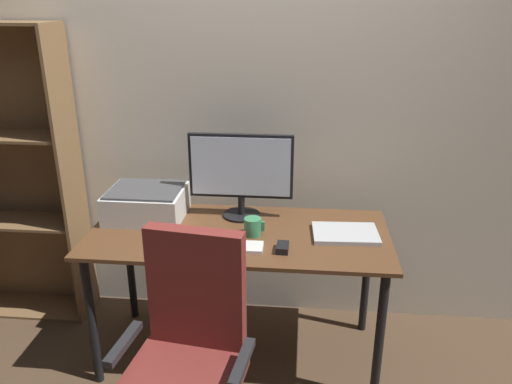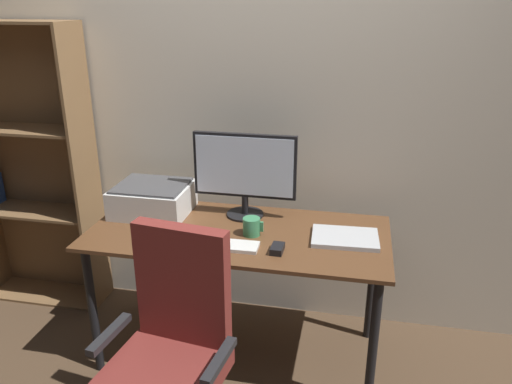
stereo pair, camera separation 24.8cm
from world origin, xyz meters
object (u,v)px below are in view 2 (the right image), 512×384
Objects in this scene: keyboard at (228,245)px; mouse at (277,249)px; desk at (238,247)px; laptop at (345,238)px; printer at (153,199)px; coffee_mug at (252,227)px; office_chair at (171,363)px; bookshelf at (31,170)px; monitor at (245,170)px.

mouse reaches higher than keyboard.
mouse is at bearing -37.66° from desk.
printer is (-1.05, 0.13, 0.07)m from laptop.
office_chair reaches higher than coffee_mug.
desk is 0.31m from mouse.
monitor is at bearing -6.04° from bookshelf.
mouse is (0.24, 0.00, 0.01)m from keyboard.
monitor reaches higher than desk.
printer is at bearing 163.99° from coffee_mug.
printer is (-0.51, 0.32, 0.07)m from keyboard.
monitor reaches higher than keyboard.
keyboard is at bearing -118.02° from coffee_mug.
bookshelf is (-1.38, 0.15, -0.14)m from monitor.
printer is at bearing 164.25° from desk.
coffee_mug is (-0.15, 0.15, 0.03)m from mouse.
mouse is 0.06× the size of bookshelf.
office_chair is at bearing -96.92° from monitor.
monitor is at bearing 89.49° from keyboard.
keyboard is 1.48m from bookshelf.
coffee_mug reaches higher than keyboard.
printer is (-0.74, 0.32, 0.06)m from mouse.
desk is 5.21× the size of keyboard.
coffee_mug is at bearing -69.29° from monitor.
monitor is 0.63m from laptop.
desk is 14.74× the size of coffee_mug.
office_chair is (-0.11, -0.51, -0.29)m from keyboard.
laptop is at bearing -19.27° from monitor.
laptop reaches higher than desk.
keyboard is (-0.01, -0.18, 0.10)m from desk.
laptop is at bearing 18.35° from keyboard.
coffee_mug is (0.08, 0.15, 0.04)m from keyboard.
mouse is 0.36m from laptop.
printer reaches higher than coffee_mug.
keyboard is 0.72× the size of printer.
coffee_mug reaches higher than desk.
monitor is 1.89× the size of keyboard.
monitor is 0.32× the size of bookshelf.
mouse is at bearing -57.69° from monitor.
desk is 0.20m from keyboard.
desk is at bearing -14.08° from bookshelf.
laptop is at bearing 34.00° from mouse.
laptop reaches higher than keyboard.
printer is (-0.51, 0.14, 0.17)m from desk.
laptop is (0.54, 0.19, 0.00)m from keyboard.
desk is at bearing -15.75° from printer.
desk is at bearing 178.59° from laptop.
monitor is at bearing 6.56° from printer.
bookshelf is (-1.47, 0.37, 0.07)m from coffee_mug.
bookshelf is at bearing 165.92° from desk.
monitor is 0.51m from mouse.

